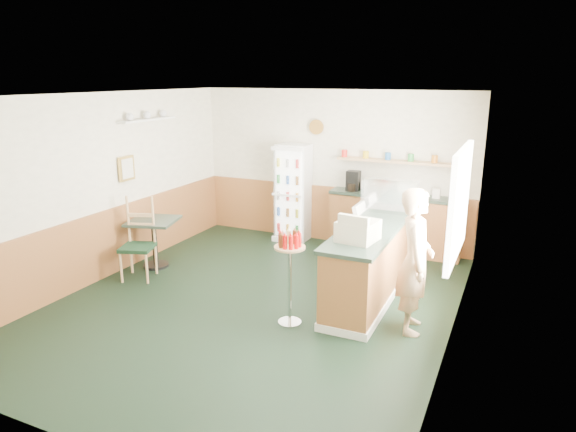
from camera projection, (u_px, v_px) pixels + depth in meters
The scene contains 13 objects.
ground at pixel (254, 303), 6.84m from camera, with size 6.00×6.00×0.00m, color black.
room_envelope at pixel (263, 179), 7.17m from camera, with size 5.04×6.02×2.72m.
service_counter at pixel (376, 259), 7.12m from camera, with size 0.68×3.01×1.01m.
back_counter at pixel (394, 221), 8.67m from camera, with size 2.24×0.42×1.69m.
drinks_fridge at pixel (293, 193), 9.27m from camera, with size 0.58×0.51×1.75m.
display_case at pixel (390, 196), 7.47m from camera, with size 0.78×0.41×0.44m.
cash_register at pixel (358, 231), 6.13m from camera, with size 0.42×0.45×0.25m, color beige.
shopkeeper at pixel (415, 261), 5.90m from camera, with size 0.57×0.41×1.72m, color tan.
condiment_stand at pixel (290, 262), 6.06m from camera, with size 0.37×0.37×1.15m.
newspaper_rack at pixel (359, 234), 7.48m from camera, with size 0.09×0.46×0.91m.
cafe_table at pixel (154, 234), 7.99m from camera, with size 0.86×0.86×0.77m.
cafe_chair at pixel (141, 236), 7.59m from camera, with size 0.57×0.58×1.21m.
dog_doorstop at pixel (337, 278), 7.31m from camera, with size 0.22×0.29×0.27m.
Camera 1 is at (3.03, -5.53, 2.92)m, focal length 32.00 mm.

